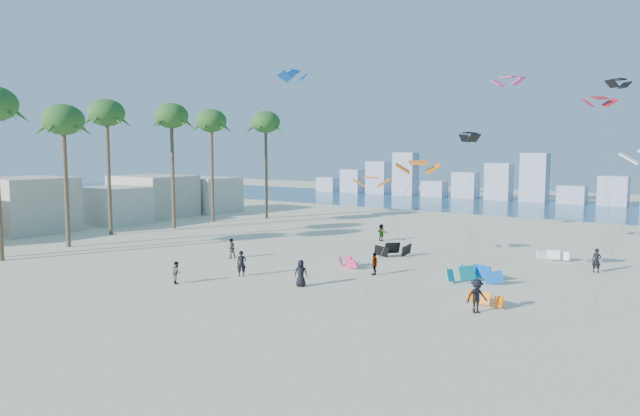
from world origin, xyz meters
The scene contains 10 objects.
ground centered at (0.00, 0.00, 0.00)m, with size 220.00×220.00×0.00m, color beige.
ocean centered at (0.00, 72.00, 0.01)m, with size 220.00×220.00×0.00m, color navy.
kitesurfer_near centered at (0.97, 9.13, 0.93)m, with size 0.68×0.44×1.86m, color black.
kitesurfer_mid centered at (-1.10, 4.93, 0.76)m, with size 0.74×0.58×1.53m, color gray.
kitesurfers_far centered at (8.56, 16.48, 0.89)m, with size 26.88×20.92×1.92m.
grounded_kites centered at (12.54, 19.00, 0.48)m, with size 15.23×18.06×1.06m.
flying_kites centered at (15.11, 24.96, 11.62)m, with size 34.76×33.82×16.58m.
palm_row centered at (-22.18, 16.15, 12.25)m, with size 9.17×44.80×14.34m.
beachfront_buildings centered at (-33.69, 20.82, 2.67)m, with size 11.50×43.00×6.00m.
distant_skyline centered at (-1.19, 82.00, 3.09)m, with size 85.00×3.00×8.40m.
Camera 1 is at (29.43, -20.98, 9.16)m, focal length 32.57 mm.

